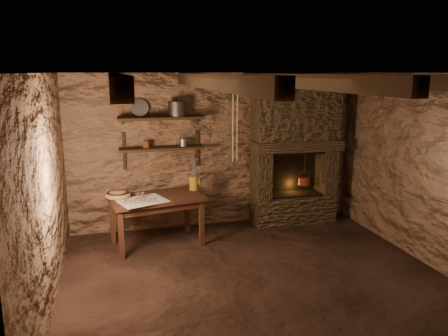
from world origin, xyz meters
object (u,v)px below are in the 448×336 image
object	(u,v)px
iron_stockpot	(177,109)
red_pot	(304,180)
stoneware_jug	(194,176)
work_table	(157,219)
wooden_bowl	(118,195)

from	to	relation	value
iron_stockpot	red_pot	xyz separation A→B (m)	(2.02, -0.12, -1.18)
stoneware_jug	red_pot	bearing A→B (deg)	-3.18
stoneware_jug	iron_stockpot	world-z (taller)	iron_stockpot
iron_stockpot	red_pot	world-z (taller)	iron_stockpot
work_table	stoneware_jug	bearing A→B (deg)	10.08
stoneware_jug	wooden_bowl	bearing A→B (deg)	-179.42
work_table	red_pot	size ratio (longest dim) A/B	2.52
stoneware_jug	iron_stockpot	size ratio (longest dim) A/B	1.77
work_table	iron_stockpot	bearing A→B (deg)	41.58
work_table	iron_stockpot	size ratio (longest dim) A/B	5.12
stoneware_jug	red_pot	xyz separation A→B (m)	(1.84, 0.18, -0.22)
iron_stockpot	red_pot	size ratio (longest dim) A/B	0.49
stoneware_jug	red_pot	size ratio (longest dim) A/B	0.87
stoneware_jug	red_pot	distance (m)	1.87
wooden_bowl	iron_stockpot	size ratio (longest dim) A/B	1.32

